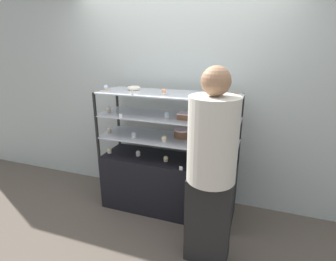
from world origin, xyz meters
name	(u,v)px	position (x,y,z in m)	size (l,w,h in m)	color
ground_plane	(168,208)	(0.00, 0.00, 0.00)	(20.00, 20.00, 0.00)	brown
back_wall	(179,97)	(0.00, 0.40, 1.30)	(8.00, 0.05, 2.60)	#A8B2AD
display_base	(168,184)	(0.00, 0.00, 0.33)	(1.54, 0.50, 0.65)	black
display_riser_lower	(168,139)	(0.00, 0.00, 0.89)	(1.54, 0.50, 0.25)	black
display_riser_middle	(168,117)	(0.00, 0.00, 1.15)	(1.54, 0.50, 0.25)	black
display_riser_upper	(168,94)	(0.00, 0.00, 1.40)	(1.54, 0.50, 0.25)	black
layer_cake_centerpiece	(182,133)	(0.14, 0.08, 0.96)	(0.20, 0.20, 0.10)	brown
sheet_cake_frosted	(189,116)	(0.25, -0.04, 1.19)	(0.23, 0.14, 0.07)	brown
cupcake_0	(110,151)	(-0.72, -0.08, 0.68)	(0.05, 0.05, 0.06)	white
cupcake_1	(138,153)	(-0.36, -0.04, 0.68)	(0.05, 0.05, 0.06)	white
cupcake_2	(166,159)	(0.00, -0.07, 0.68)	(0.05, 0.05, 0.06)	#CCB28C
cupcake_3	(197,166)	(0.37, -0.13, 0.68)	(0.05, 0.05, 0.06)	#CCB28C
cupcake_4	(230,171)	(0.72, -0.13, 0.68)	(0.05, 0.05, 0.06)	white
price_tag_0	(181,168)	(0.22, -0.23, 0.68)	(0.04, 0.00, 0.04)	white
cupcake_5	(109,130)	(-0.72, -0.05, 0.94)	(0.05, 0.05, 0.07)	#CCB28C
cupcake_6	(134,135)	(-0.36, -0.12, 0.94)	(0.05, 0.05, 0.07)	beige
cupcake_7	(164,139)	(0.00, -0.13, 0.94)	(0.05, 0.05, 0.07)	beige
cupcake_8	(198,142)	(0.36, -0.11, 0.94)	(0.05, 0.05, 0.07)	white
cupcake_9	(233,146)	(0.72, -0.09, 0.94)	(0.05, 0.05, 0.07)	beige
price_tag_1	(210,149)	(0.51, -0.23, 0.93)	(0.04, 0.00, 0.04)	white
cupcake_10	(109,109)	(-0.71, -0.05, 1.19)	(0.05, 0.05, 0.06)	#CCB28C
cupcake_11	(167,115)	(0.01, -0.07, 1.19)	(0.05, 0.05, 0.06)	white
cupcake_12	(236,121)	(0.72, -0.07, 1.19)	(0.05, 0.05, 0.06)	beige
price_tag_2	(121,116)	(-0.45, -0.23, 1.18)	(0.04, 0.00, 0.04)	white
cupcake_13	(106,88)	(-0.71, -0.07, 1.44)	(0.05, 0.05, 0.06)	#CCB28C
cupcake_14	(164,92)	(-0.01, -0.10, 1.44)	(0.05, 0.05, 0.06)	beige
cupcake_15	(236,96)	(0.71, -0.07, 1.44)	(0.05, 0.05, 0.06)	#CCB28C
price_tag_3	(132,93)	(-0.30, -0.23, 1.43)	(0.04, 0.00, 0.04)	white
donut_glazed	(134,88)	(-0.43, 0.07, 1.43)	(0.15, 0.15, 0.04)	#EFE5CC
customer_figure	(211,166)	(0.60, -0.61, 0.94)	(0.41, 0.41, 1.75)	black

